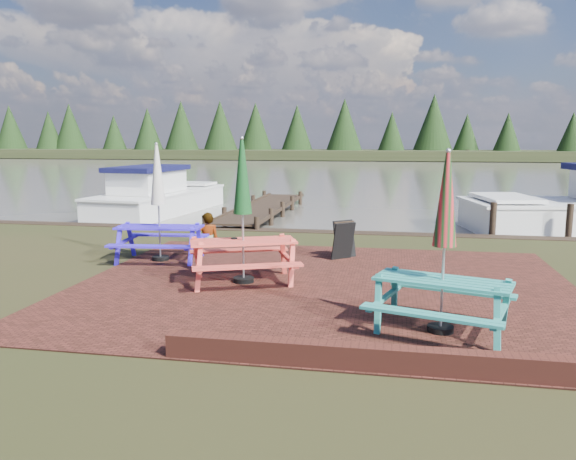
# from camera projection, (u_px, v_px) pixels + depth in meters

# --- Properties ---
(ground) EXTENTS (120.00, 120.00, 0.00)m
(ground) POSITION_uv_depth(u_px,v_px,m) (316.00, 302.00, 9.24)
(ground) COLOR black
(ground) RESTS_ON ground
(paving) EXTENTS (9.00, 7.50, 0.02)m
(paving) POSITION_uv_depth(u_px,v_px,m) (324.00, 286.00, 10.21)
(paving) COLOR #331610
(paving) RESTS_ON ground
(brick_wall) EXTENTS (6.21, 1.79, 0.30)m
(brick_wall) POSITION_uv_depth(u_px,v_px,m) (473.00, 359.00, 6.49)
(brick_wall) COLOR #4C1E16
(brick_wall) RESTS_ON ground
(water) EXTENTS (120.00, 60.00, 0.02)m
(water) POSITION_uv_depth(u_px,v_px,m) (377.00, 172.00, 45.15)
(water) COLOR #48463D
(water) RESTS_ON ground
(far_treeline) EXTENTS (120.00, 10.00, 8.10)m
(far_treeline) POSITION_uv_depth(u_px,v_px,m) (384.00, 133.00, 72.76)
(far_treeline) COLOR black
(far_treeline) RESTS_ON ground
(picnic_table_teal) EXTENTS (2.20, 2.07, 2.51)m
(picnic_table_teal) POSITION_uv_depth(u_px,v_px,m) (443.00, 271.00, 7.66)
(picnic_table_teal) COLOR teal
(picnic_table_teal) RESTS_ON ground
(picnic_table_red) EXTENTS (2.42, 2.30, 2.67)m
(picnic_table_red) POSITION_uv_depth(u_px,v_px,m) (243.00, 234.00, 10.33)
(picnic_table_red) COLOR #E04739
(picnic_table_red) RESTS_ON ground
(picnic_table_blue) EXTENTS (1.99, 1.80, 2.55)m
(picnic_table_blue) POSITION_uv_depth(u_px,v_px,m) (159.00, 221.00, 12.22)
(picnic_table_blue) COLOR #331CD5
(picnic_table_blue) RESTS_ON ground
(chalkboard) EXTENTS (0.53, 0.78, 0.84)m
(chalkboard) POSITION_uv_depth(u_px,v_px,m) (344.00, 240.00, 12.49)
(chalkboard) COLOR black
(chalkboard) RESTS_ON ground
(jetty) EXTENTS (1.76, 9.08, 1.00)m
(jetty) POSITION_uv_depth(u_px,v_px,m) (263.00, 208.00, 20.79)
(jetty) COLOR black
(jetty) RESTS_ON ground
(boat_jetty) EXTENTS (3.11, 7.19, 2.02)m
(boat_jetty) POSITION_uv_depth(u_px,v_px,m) (158.00, 198.00, 21.43)
(boat_jetty) COLOR silver
(boat_jetty) RESTS_ON ground
(person) EXTENTS (0.67, 0.55, 1.59)m
(person) POSITION_uv_depth(u_px,v_px,m) (207.00, 213.00, 14.25)
(person) COLOR gray
(person) RESTS_ON ground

